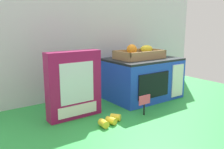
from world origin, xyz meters
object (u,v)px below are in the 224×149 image
at_px(toy_microwave, 142,78).
at_px(food_groups_crate, 139,54).
at_px(price_sign, 144,102).
at_px(cookie_set_box, 74,85).
at_px(loose_toy_banana, 110,120).

distance_m(toy_microwave, food_groups_crate, 0.14).
bearing_deg(toy_microwave, price_sign, -129.66).
bearing_deg(food_groups_crate, price_sign, -126.03).
xyz_separation_m(food_groups_crate, price_sign, (-0.17, -0.24, -0.20)).
distance_m(toy_microwave, price_sign, 0.30).
bearing_deg(cookie_set_box, loose_toy_banana, -61.43).
bearing_deg(toy_microwave, loose_toy_banana, -150.48).
bearing_deg(toy_microwave, cookie_set_box, -173.71).
relative_size(food_groups_crate, price_sign, 2.78).
relative_size(food_groups_crate, cookie_set_box, 0.88).
height_order(toy_microwave, price_sign, toy_microwave).
xyz_separation_m(toy_microwave, food_groups_crate, (-0.02, 0.01, 0.14)).
bearing_deg(price_sign, cookie_set_box, 148.39).
bearing_deg(loose_toy_banana, toy_microwave, 29.52).
bearing_deg(food_groups_crate, loose_toy_banana, -148.34).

